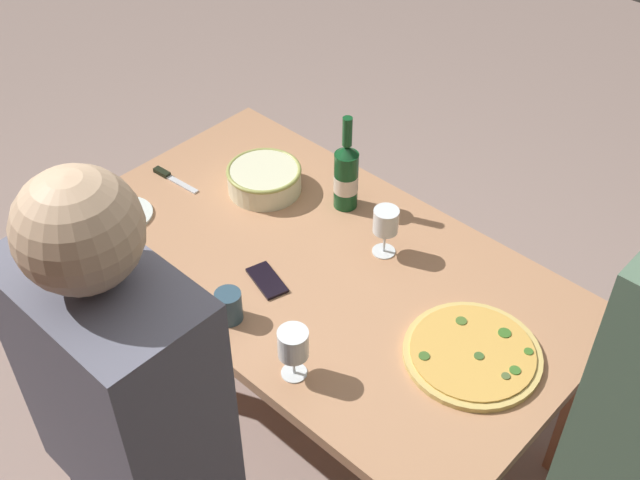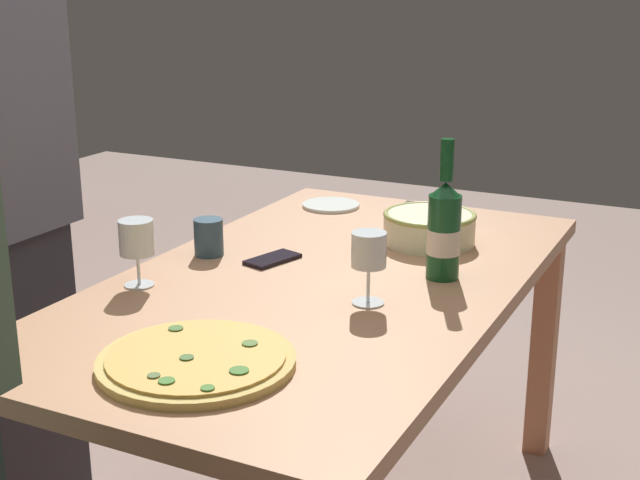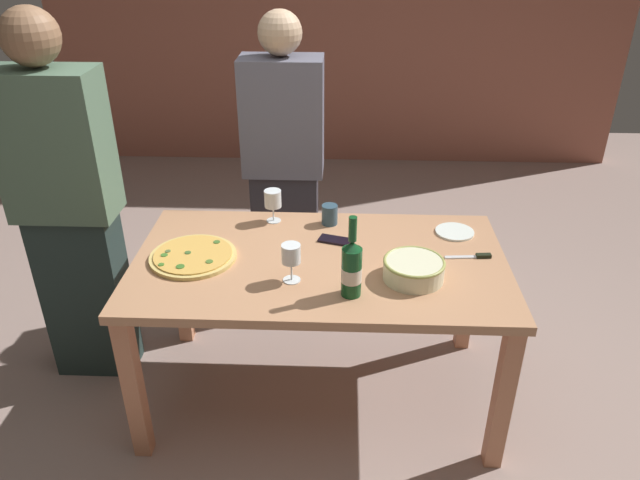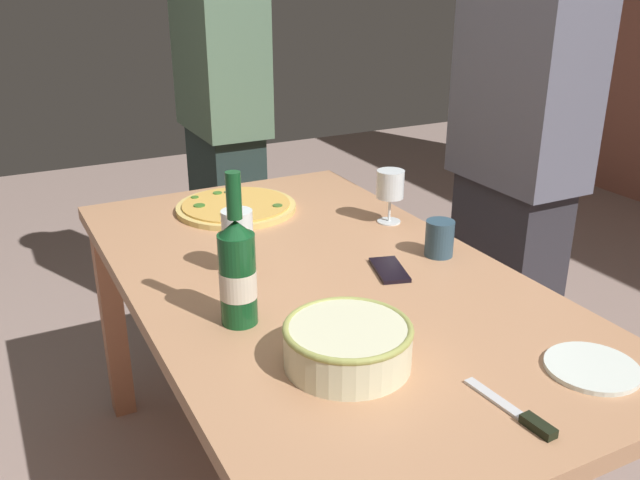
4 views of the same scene
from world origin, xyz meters
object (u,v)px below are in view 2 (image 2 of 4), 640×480
wine_bottle (444,229)px  side_plate (331,205)px  wine_glass_near_pizza (369,254)px  pizza (197,360)px  cell_phone (273,259)px  pizza_knife (404,209)px  cup_amber (209,237)px  serving_bowl (429,226)px  wine_glass_by_bottle (137,239)px  dining_table (320,314)px

wine_bottle → side_plate: wine_bottle is taller
side_plate → wine_glass_near_pizza: bearing=-148.7°
pizza → cell_phone: (0.61, 0.18, -0.01)m
pizza → pizza_knife: pizza is taller
wine_bottle → cell_phone: size_ratio=2.33×
cup_amber → pizza_knife: size_ratio=0.48×
serving_bowl → side_plate: (0.23, 0.40, -0.04)m
wine_glass_by_bottle → pizza_knife: size_ratio=0.79×
dining_table → wine_bottle: wine_bottle is taller
wine_glass_near_pizza → pizza_knife: size_ratio=0.81×
cup_amber → side_plate: (0.58, -0.07, -0.04)m
cup_amber → cell_phone: cup_amber is taller
dining_table → pizza: pizza is taller
dining_table → wine_glass_near_pizza: wine_glass_near_pizza is taller
pizza → wine_glass_by_bottle: bearing=50.1°
dining_table → side_plate: size_ratio=8.99×
pizza → cup_amber: cup_amber is taller
dining_table → serving_bowl: size_ratio=6.40×
cell_phone → wine_bottle: bearing=-154.2°
cell_phone → pizza_knife: size_ratio=0.72×
cell_phone → side_plate: bearing=-63.1°
serving_bowl → cell_phone: 0.44m
cell_phone → pizza_knife: (0.60, -0.12, 0.00)m
wine_bottle → wine_glass_near_pizza: 0.25m
dining_table → serving_bowl: bearing=-19.8°
wine_glass_by_bottle → side_plate: 0.86m
wine_glass_by_bottle → pizza_knife: (0.90, -0.31, -0.11)m
wine_bottle → pizza_knife: bearing=29.7°
side_plate → serving_bowl: bearing=-119.7°
dining_table → cell_phone: (0.06, 0.16, 0.10)m
dining_table → side_plate: side_plate is taller
pizza_knife → cell_phone: bearing=168.6°
pizza → cup_amber: (0.58, 0.35, 0.04)m
serving_bowl → pizza: bearing=172.4°
wine_glass_near_pizza → side_plate: 0.85m
wine_bottle → wine_glass_near_pizza: wine_bottle is taller
pizza → wine_glass_by_bottle: size_ratio=2.34×
serving_bowl → cup_amber: cup_amber is taller
cup_amber → cell_phone: size_ratio=0.67×
side_plate → cell_phone: (-0.55, -0.10, 0.00)m
pizza → pizza_knife: bearing=2.7°
cup_amber → side_plate: cup_amber is taller
dining_table → side_plate: 0.68m
side_plate → cell_phone: size_ratio=1.24×
pizza → cup_amber: 0.68m
wine_bottle → cup_amber: size_ratio=3.50×
pizza → wine_bottle: wine_bottle is taller
pizza_knife → dining_table: bearing=-176.4°
pizza → serving_bowl: size_ratio=1.49×
wine_glass_near_pizza → pizza_knife: 0.81m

